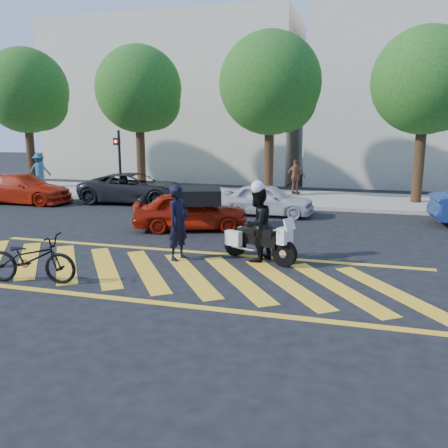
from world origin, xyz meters
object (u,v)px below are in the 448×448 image
(police_motorcycle, at_px, (258,240))
(parked_mid_right, at_px, (267,200))
(officer_bike, at_px, (178,223))
(red_convertible, at_px, (190,211))
(officer_moto, at_px, (257,224))
(parked_mid_left, at_px, (135,188))
(parked_left, at_px, (23,189))
(bicycle, at_px, (31,259))

(police_motorcycle, relative_size, parked_mid_right, 0.58)
(officer_bike, bearing_deg, red_convertible, 30.61)
(officer_moto, xyz_separation_m, red_convertible, (-2.89, 3.05, -0.30))
(police_motorcycle, distance_m, parked_mid_left, 10.54)
(parked_left, xyz_separation_m, parked_mid_left, (4.77, 1.40, 0.02))
(bicycle, relative_size, parked_left, 0.46)
(police_motorcycle, bearing_deg, officer_moto, -116.50)
(police_motorcycle, relative_size, parked_left, 0.46)
(officer_bike, relative_size, parked_mid_left, 0.40)
(officer_moto, bearing_deg, parked_mid_right, -146.91)
(bicycle, height_order, parked_left, parked_left)
(officer_moto, relative_size, parked_mid_left, 0.39)
(bicycle, relative_size, red_convertible, 0.55)
(officer_moto, relative_size, parked_left, 0.42)
(officer_bike, height_order, bicycle, officer_bike)
(officer_bike, bearing_deg, parked_left, 71.55)
(officer_bike, xyz_separation_m, parked_mid_left, (-5.29, 8.10, -0.29))
(bicycle, relative_size, parked_mid_left, 0.42)
(red_convertible, height_order, parked_left, parked_left)
(officer_bike, distance_m, bicycle, 3.57)
(police_motorcycle, bearing_deg, bicycle, -120.67)
(red_convertible, distance_m, parked_mid_right, 3.78)
(bicycle, relative_size, police_motorcycle, 0.99)
(officer_bike, relative_size, parked_mid_right, 0.54)
(officer_bike, distance_m, parked_mid_left, 9.68)
(police_motorcycle, xyz_separation_m, parked_mid_right, (-0.99, 6.29, 0.08))
(officer_bike, xyz_separation_m, red_convertible, (-0.96, 3.47, -0.32))
(bicycle, xyz_separation_m, red_convertible, (1.44, 6.08, 0.10))
(red_convertible, xyz_separation_m, parked_mid_right, (1.92, 3.26, -0.03))
(officer_bike, height_order, parked_mid_right, officer_bike)
(red_convertible, bearing_deg, officer_bike, 175.79)
(parked_mid_left, bearing_deg, red_convertible, -140.95)
(officer_bike, bearing_deg, police_motorcycle, -62.03)
(officer_moto, height_order, parked_left, officer_moto)
(red_convertible, bearing_deg, bicycle, 147.03)
(red_convertible, distance_m, parked_left, 9.66)
(officer_moto, bearing_deg, officer_bike, -53.23)
(parked_mid_left, bearing_deg, parked_left, 102.29)
(officer_bike, distance_m, parked_left, 12.10)
(parked_mid_left, relative_size, parked_mid_right, 1.35)
(parked_mid_left, distance_m, parked_mid_right, 6.40)
(red_convertible, distance_m, parked_mid_left, 6.34)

